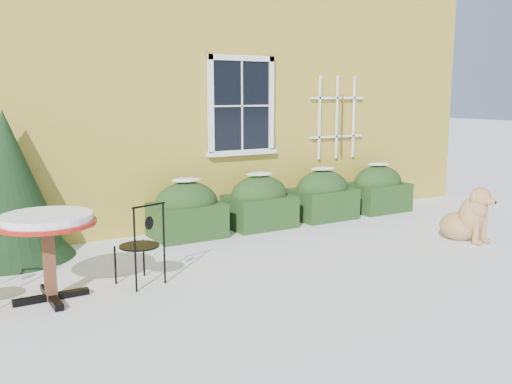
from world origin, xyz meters
TOP-DOWN VIEW (x-y plane):
  - ground at (0.00, 0.00)m, footprint 80.00×80.00m
  - house at (0.00, 7.00)m, footprint 12.40×8.40m
  - hedge_row at (1.65, 2.55)m, footprint 4.95×0.80m
  - evergreen_shrub at (-2.78, 2.70)m, footprint 1.63×1.63m
  - bistro_table at (-2.67, 0.79)m, footprint 1.01×1.01m
  - patio_chair_near at (-1.66, 0.77)m, footprint 0.53×0.52m
  - dog at (3.18, 0.18)m, footprint 0.61×0.97m

SIDE VIEW (x-z plane):
  - ground at x=0.00m, z-range 0.00..0.00m
  - dog at x=3.18m, z-range -0.08..0.77m
  - hedge_row at x=1.65m, z-range -0.05..0.86m
  - patio_chair_near at x=-1.66m, z-range 0.00..0.96m
  - bistro_table at x=-2.67m, z-range 0.31..1.24m
  - evergreen_shrub at x=-2.78m, z-range -0.19..1.78m
  - house at x=0.00m, z-range 0.02..6.42m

